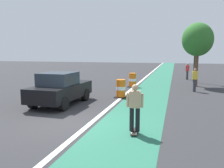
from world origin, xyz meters
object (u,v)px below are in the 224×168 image
traffic_barrel_front (121,89)px  pedestrian_crossing (187,71)px  traffic_barrel_mid (132,80)px  traffic_light_corner (195,43)px  parked_sedan_nearest (60,89)px  street_tree_sidewalk (198,40)px  skateboarder_on_lane (135,107)px  pedestrian_waiting (195,79)px

traffic_barrel_front → pedestrian_crossing: size_ratio=0.68×
traffic_barrel_mid → traffic_light_corner: bearing=40.7°
parked_sedan_nearest → pedestrian_crossing: size_ratio=2.59×
pedestrian_crossing → street_tree_sidewalk: 5.37m
skateboarder_on_lane → pedestrian_waiting: (2.57, 9.46, -0.05)m
skateboarder_on_lane → street_tree_sidewalk: street_tree_sidewalk is taller
parked_sedan_nearest → traffic_barrel_front: bearing=45.6°
traffic_barrel_front → traffic_light_corner: bearing=61.0°
pedestrian_crossing → skateboarder_on_lane: bearing=-98.1°
pedestrian_crossing → traffic_light_corner: bearing=-77.0°
traffic_barrel_mid → traffic_barrel_front: bearing=-88.9°
parked_sedan_nearest → pedestrian_waiting: 9.32m
skateboarder_on_lane → pedestrian_crossing: (2.39, 16.77, -0.05)m
traffic_barrel_mid → traffic_light_corner: 7.05m
traffic_light_corner → street_tree_sidewalk: 2.49m
parked_sedan_nearest → pedestrian_crossing: (6.92, 13.35, 0.03)m
pedestrian_crossing → pedestrian_waiting: same height
parked_sedan_nearest → traffic_barrel_front: size_ratio=3.82×
traffic_barrel_mid → pedestrian_waiting: (4.55, -1.07, 0.33)m
traffic_light_corner → pedestrian_waiting: (-0.30, -5.24, -2.64)m
traffic_barrel_mid → pedestrian_waiting: 4.68m
street_tree_sidewalk → pedestrian_crossing: bearing=95.7°
skateboarder_on_lane → traffic_light_corner: 15.19m
skateboarder_on_lane → traffic_barrel_mid: size_ratio=1.55×
traffic_barrel_front → traffic_barrel_mid: 4.41m
parked_sedan_nearest → traffic_light_corner: 13.75m
traffic_barrel_front → traffic_light_corner: traffic_light_corner is taller
skateboarder_on_lane → pedestrian_waiting: 9.80m
traffic_barrel_front → pedestrian_crossing: 11.49m
traffic_barrel_mid → pedestrian_crossing: pedestrian_crossing is taller
skateboarder_on_lane → traffic_barrel_front: bearing=107.2°
skateboarder_on_lane → traffic_barrel_front: size_ratio=1.55×
pedestrian_waiting → traffic_barrel_mid: bearing=166.8°
skateboarder_on_lane → street_tree_sidewalk: (2.85, 12.21, 2.76)m
pedestrian_waiting → traffic_light_corner: bearing=86.7°
traffic_light_corner → traffic_barrel_front: bearing=-119.0°
pedestrian_waiting → traffic_barrel_front: bearing=-143.2°
parked_sedan_nearest → traffic_barrel_mid: size_ratio=3.82×
skateboarder_on_lane → traffic_light_corner: traffic_light_corner is taller
skateboarder_on_lane → pedestrian_crossing: size_ratio=1.05×
traffic_light_corner → pedestrian_crossing: traffic_light_corner is taller
pedestrian_crossing → pedestrian_waiting: 7.32m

